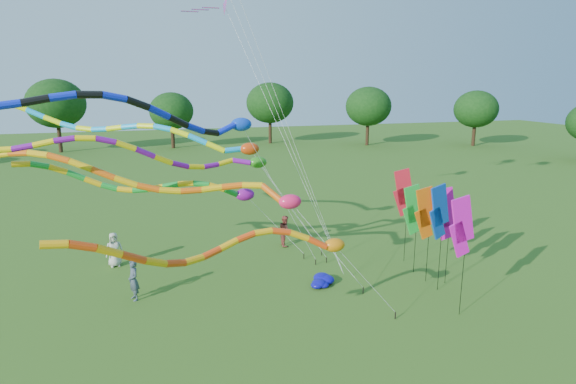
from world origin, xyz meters
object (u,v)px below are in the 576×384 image
object	(u,v)px
person_a	(114,250)
person_b	(134,280)
tube_kite_red	(247,246)
tube_kite_orange	(181,183)
blue_nylon_heap	(318,281)
person_c	(285,231)

from	to	relation	value
person_a	person_b	xyz separation A→B (m)	(1.02, -4.32, 0.01)
tube_kite_red	tube_kite_orange	size ratio (longest dim) A/B	0.76
tube_kite_red	blue_nylon_heap	size ratio (longest dim) A/B	8.02
person_a	person_c	world-z (taller)	same
tube_kite_red	person_b	xyz separation A→B (m)	(-3.75, 6.27, -3.30)
tube_kite_orange	person_c	world-z (taller)	tube_kite_orange
tube_kite_red	person_c	world-z (taller)	tube_kite_red
tube_kite_red	tube_kite_orange	xyz separation A→B (m)	(-1.54, 6.66, 0.75)
tube_kite_orange	blue_nylon_heap	bearing A→B (deg)	7.61
person_b	tube_kite_orange	bearing A→B (deg)	78.57
tube_kite_red	person_b	bearing A→B (deg)	106.70
blue_nylon_heap	person_c	world-z (taller)	person_c
person_b	person_c	world-z (taller)	person_b
tube_kite_red	tube_kite_orange	world-z (taller)	tube_kite_orange
tube_kite_orange	person_c	distance (m)	8.53
person_b	blue_nylon_heap	bearing A→B (deg)	62.71
blue_nylon_heap	person_a	size ratio (longest dim) A/B	0.81
blue_nylon_heap	tube_kite_orange	bearing A→B (deg)	168.24
tube_kite_orange	person_a	world-z (taller)	tube_kite_orange
tube_kite_red	tube_kite_orange	bearing A→B (deg)	88.80
tube_kite_red	blue_nylon_heap	world-z (taller)	tube_kite_red
tube_kite_red	person_a	xyz separation A→B (m)	(-4.78, 10.59, -3.31)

